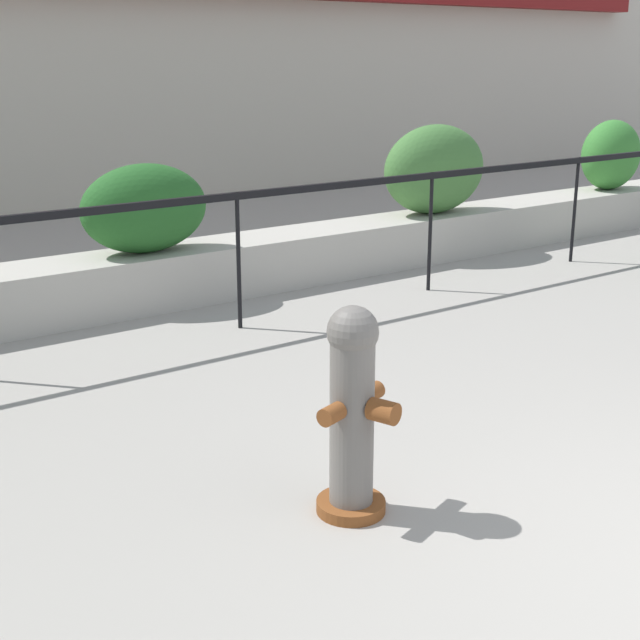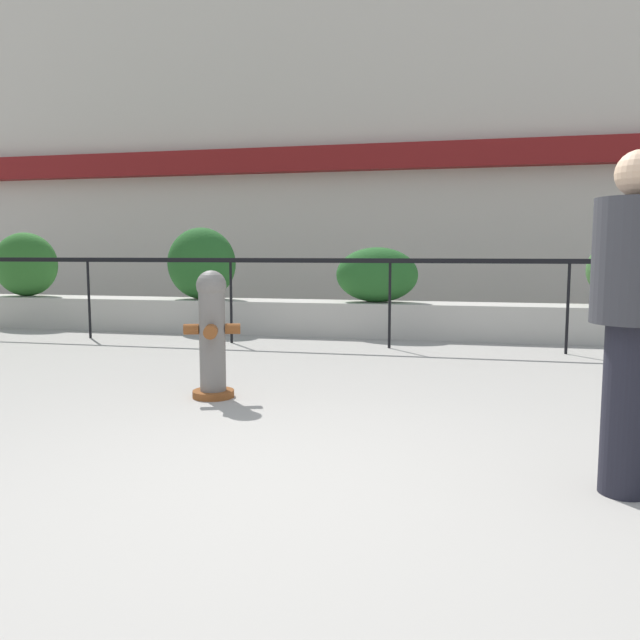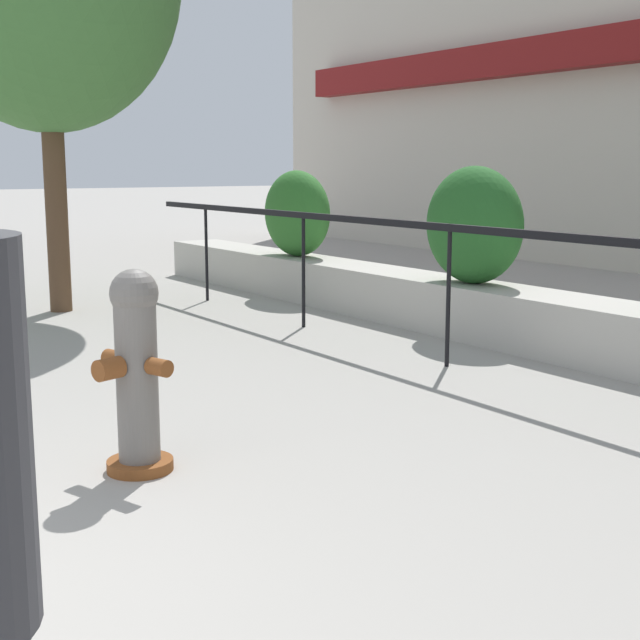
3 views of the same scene
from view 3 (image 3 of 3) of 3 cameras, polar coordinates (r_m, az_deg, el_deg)
name	(u,v)px [view 3 (image 3 of 3)]	position (r m, az deg, el deg)	size (l,w,h in m)	color
hedge_bush_0	(297,213)	(10.99, -1.50, 6.83)	(1.16, 0.61, 1.05)	#2D6B28
hedge_bush_1	(474,225)	(8.53, 9.82, 6.01)	(1.09, 0.70, 1.10)	#235B23
fire_hydrant	(136,369)	(4.75, -11.69, -3.12)	(0.48, 0.48, 1.08)	brown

